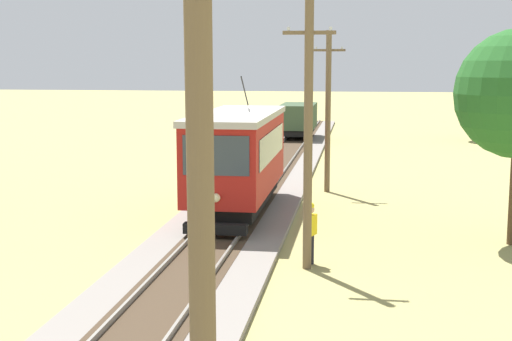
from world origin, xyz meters
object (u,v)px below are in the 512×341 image
(tree_left_far, at_px, (479,90))
(freight_car, at_px, (298,119))
(utility_pole_foreground, at_px, (202,264))
(track_worker, at_px, (310,230))
(red_tram, at_px, (238,157))
(utility_pole_near_tram, at_px, (308,134))
(gravel_pile, at_px, (228,134))
(utility_pole_mid, at_px, (328,110))

(tree_left_far, bearing_deg, freight_car, -172.55)
(utility_pole_foreground, bearing_deg, track_worker, 89.75)
(track_worker, bearing_deg, utility_pole_foreground, -67.96)
(red_tram, distance_m, freight_car, 25.77)
(utility_pole_foreground, height_order, utility_pole_near_tram, utility_pole_foreground)
(red_tram, distance_m, utility_pole_near_tram, 7.27)
(utility_pole_near_tram, bearing_deg, red_tram, 115.11)
(utility_pole_foreground, xyz_separation_m, gravel_pile, (-7.79, 43.20, -3.29))
(utility_pole_mid, bearing_deg, track_worker, -89.70)
(freight_car, xyz_separation_m, track_worker, (3.08, -31.77, -0.57))
(gravel_pile, distance_m, tree_left_far, 18.17)
(freight_car, height_order, utility_pole_near_tram, utility_pole_near_tram)
(red_tram, bearing_deg, tree_left_far, 65.07)
(freight_car, distance_m, track_worker, 31.92)
(utility_pole_foreground, bearing_deg, gravel_pile, 100.22)
(freight_car, height_order, utility_pole_mid, utility_pole_mid)
(red_tram, distance_m, utility_pole_mid, 6.30)
(red_tram, xyz_separation_m, tree_left_far, (12.75, 27.43, 1.45))
(red_tram, height_order, tree_left_far, tree_left_far)
(gravel_pile, bearing_deg, utility_pole_foreground, -79.78)
(utility_pole_foreground, relative_size, gravel_pile, 2.65)
(red_tram, bearing_deg, utility_pole_near_tram, -64.89)
(freight_car, xyz_separation_m, gravel_pile, (-4.77, -2.02, -0.97))
(gravel_pile, bearing_deg, tree_left_far, 11.87)
(red_tram, relative_size, gravel_pile, 2.99)
(red_tram, relative_size, freight_car, 1.64)
(utility_pole_near_tram, bearing_deg, utility_pole_foreground, -90.00)
(freight_car, bearing_deg, utility_pole_near_tram, -84.64)
(utility_pole_mid, relative_size, track_worker, 3.90)
(utility_pole_foreground, bearing_deg, red_tram, 98.81)
(utility_pole_mid, height_order, gravel_pile, utility_pole_mid)
(gravel_pile, xyz_separation_m, track_worker, (7.85, -29.75, 0.40))
(utility_pole_foreground, height_order, utility_pole_mid, utility_pole_foreground)
(utility_pole_foreground, height_order, gravel_pile, utility_pole_foreground)
(utility_pole_foreground, xyz_separation_m, utility_pole_near_tram, (0.00, 13.02, -0.15))
(gravel_pile, bearing_deg, red_tram, -78.63)
(tree_left_far, bearing_deg, utility_pole_mid, -113.80)
(track_worker, bearing_deg, gravel_pile, 127.07)
(freight_car, height_order, track_worker, freight_car)
(freight_car, xyz_separation_m, utility_pole_near_tram, (3.02, -32.19, 2.17))
(red_tram, bearing_deg, utility_pole_mid, 60.61)
(utility_pole_near_tram, distance_m, tree_left_far, 35.23)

